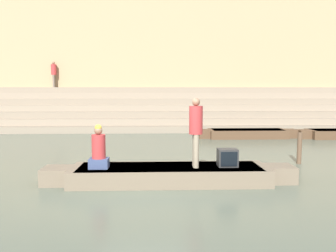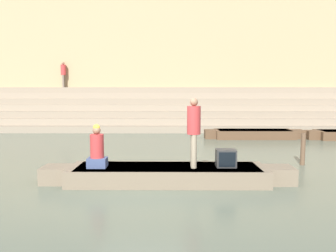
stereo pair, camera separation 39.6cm
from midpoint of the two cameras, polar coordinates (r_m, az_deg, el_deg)
name	(u,v)px [view 2 (the right image)]	position (r m, az deg, el deg)	size (l,w,h in m)	color
ground_plane	(142,185)	(8.25, -3.23, -10.21)	(120.00, 120.00, 0.00)	#566051
ghat_steps	(159,113)	(20.77, -0.99, 2.24)	(36.00, 4.45, 2.57)	gray
back_wall	(160,58)	(23.02, -0.86, 11.73)	(34.20, 1.28, 9.21)	tan
rowboat_main	(168,174)	(8.36, 1.30, -8.37)	(6.34, 1.39, 0.42)	#756651
person_standing	(194,128)	(8.11, 5.91, -0.27)	(0.34, 0.34, 1.73)	gray
person_rowing	(97,150)	(8.29, -10.91, -4.14)	(0.47, 0.37, 1.09)	#3D4C75
tv_set	(226,158)	(8.40, 11.38, -5.50)	(0.49, 0.39, 0.44)	#2D2D2D
moored_boat_shore	(254,134)	(16.70, 15.42, -1.32)	(4.87, 1.21, 0.42)	brown
mooring_post	(303,149)	(11.19, 23.39, -3.74)	(0.14, 0.14, 1.00)	brown
person_on_steps	(63,73)	(23.09, -17.27, 8.86)	(0.34, 0.34, 1.68)	#756656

